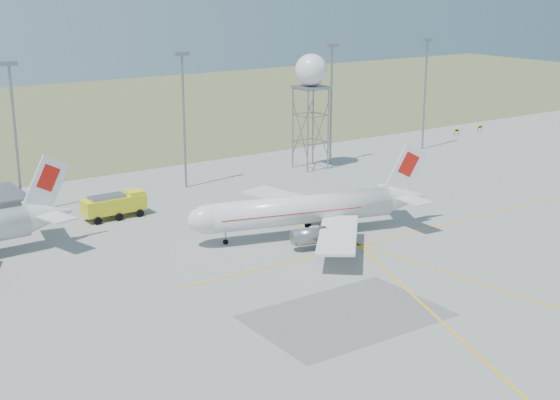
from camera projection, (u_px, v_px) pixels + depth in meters
grass_strip at (76, 115)px, 183.58m from camera, size 400.00×120.00×0.03m
mast_a at (15, 126)px, 102.53m from camera, size 2.20×0.50×20.50m
mast_b at (184, 109)px, 116.16m from camera, size 2.20×0.50×20.50m
mast_c at (331, 94)px, 131.43m from camera, size 2.20×0.50×20.50m
mast_d at (425, 85)px, 143.43m from camera, size 2.20×0.50×20.50m
taxi_sign_near at (457, 131)px, 159.72m from camera, size 1.60×0.17×1.20m
taxi_sign_far at (480, 127)px, 163.54m from camera, size 1.60×0.17×1.20m
airliner_main at (306, 210)px, 95.87m from camera, size 31.18×29.64×10.74m
radar_tower at (311, 105)px, 128.67m from camera, size 5.28×5.28×19.11m
fire_truck at (116, 206)px, 103.54m from camera, size 8.44×3.49×3.35m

